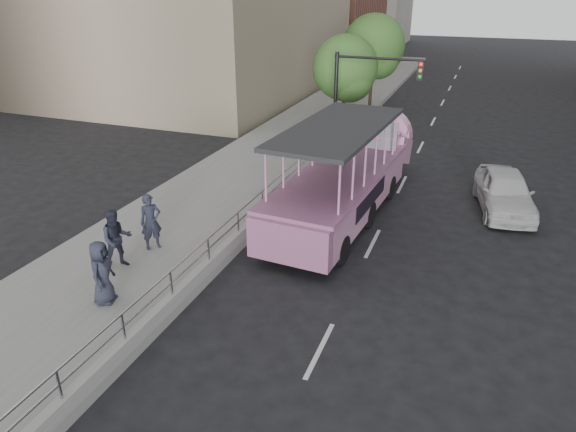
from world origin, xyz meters
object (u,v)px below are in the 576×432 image
(duck_boat, at_px, (349,176))
(pedestrian_near, at_px, (151,222))
(street_tree_near, at_px, (347,71))
(car, at_px, (505,191))
(pedestrian_far, at_px, (102,272))
(street_tree_far, at_px, (375,49))
(parking_sign, at_px, (322,141))
(traffic_signal, at_px, (360,90))
(pedestrian_mid, at_px, (117,239))

(duck_boat, height_order, pedestrian_near, duck_boat)
(street_tree_near, bearing_deg, pedestrian_near, -98.19)
(duck_boat, xyz_separation_m, pedestrian_near, (-4.92, -6.02, -0.14))
(car, distance_m, pedestrian_near, 13.32)
(duck_boat, relative_size, pedestrian_far, 6.28)
(pedestrian_near, height_order, pedestrian_far, pedestrian_near)
(pedestrian_near, height_order, street_tree_near, street_tree_near)
(pedestrian_far, bearing_deg, car, -55.73)
(street_tree_far, bearing_deg, parking_sign, -88.42)
(duck_boat, xyz_separation_m, traffic_signal, (-1.12, 5.88, 2.13))
(duck_boat, bearing_deg, car, 19.23)
(pedestrian_mid, relative_size, parking_sign, 0.74)
(traffic_signal, height_order, street_tree_far, street_tree_far)
(duck_boat, bearing_deg, pedestrian_far, -115.60)
(car, height_order, pedestrian_far, pedestrian_far)
(pedestrian_mid, xyz_separation_m, traffic_signal, (4.05, 13.28, 2.27))
(pedestrian_mid, distance_m, street_tree_near, 17.09)
(street_tree_near, xyz_separation_m, street_tree_far, (0.20, 6.00, 0.49))
(car, distance_m, street_tree_near, 11.56)
(parking_sign, bearing_deg, car, -10.01)
(pedestrian_mid, bearing_deg, car, -6.15)
(traffic_signal, relative_size, street_tree_near, 0.91)
(car, bearing_deg, parking_sign, 159.94)
(street_tree_far, bearing_deg, street_tree_near, -91.91)
(pedestrian_far, xyz_separation_m, parking_sign, (2.16, 12.47, 0.41))
(car, bearing_deg, duck_boat, -170.82)
(street_tree_near, bearing_deg, pedestrian_far, -95.08)
(traffic_signal, bearing_deg, parking_sign, -113.15)
(traffic_signal, height_order, street_tree_near, street_tree_near)
(street_tree_far, bearing_deg, traffic_signal, -81.57)
(pedestrian_mid, bearing_deg, street_tree_near, 34.69)
(pedestrian_far, relative_size, street_tree_far, 0.28)
(street_tree_far, bearing_deg, pedestrian_near, -96.43)
(pedestrian_near, xyz_separation_m, pedestrian_mid, (-0.25, -1.38, 0.00))
(pedestrian_mid, distance_m, pedestrian_far, 1.87)
(parking_sign, relative_size, traffic_signal, 0.49)
(car, bearing_deg, pedestrian_far, -142.31)
(duck_boat, height_order, parking_sign, duck_boat)
(pedestrian_far, xyz_separation_m, street_tree_near, (1.63, 18.40, 2.62))
(street_tree_far, bearing_deg, pedestrian_mid, -96.66)
(pedestrian_near, xyz_separation_m, street_tree_near, (2.21, 15.33, 2.59))
(pedestrian_mid, bearing_deg, parking_sign, 27.59)
(duck_boat, relative_size, pedestrian_near, 6.07)
(street_tree_near, bearing_deg, traffic_signal, -65.02)
(duck_boat, xyz_separation_m, pedestrian_mid, (-5.17, -7.40, -0.14))
(pedestrian_far, relative_size, parking_sign, 0.71)
(car, height_order, street_tree_far, street_tree_far)
(duck_boat, bearing_deg, parking_sign, 122.89)
(parking_sign, height_order, traffic_signal, traffic_signal)
(parking_sign, height_order, street_tree_far, street_tree_far)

